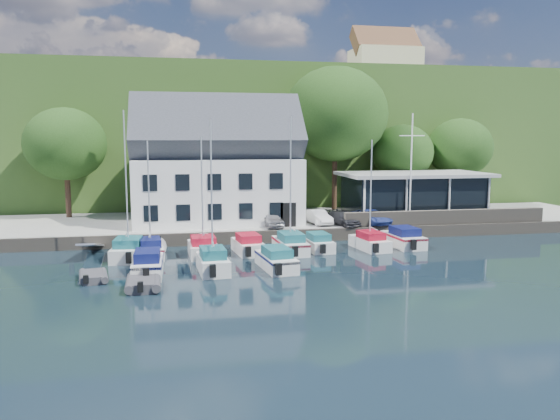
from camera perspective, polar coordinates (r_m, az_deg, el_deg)
The scene contains 34 objects.
ground at distance 33.74m, azimuth 7.68°, elevation -6.75°, with size 180.00×180.00×0.00m, color black.
quay at distance 50.21m, azimuth 1.39°, elevation -1.36°, with size 60.00×13.00×1.00m, color #9C9C96.
quay_face at distance 43.97m, azimuth 3.17°, elevation -2.66°, with size 60.00×0.30×1.00m, color #645C50.
hillside at distance 93.57m, azimuth -4.37°, elevation 7.38°, with size 160.00×75.00×16.00m, color #375821.
field_patch at distance 102.96m, azimuth -0.40°, elevation 11.96°, with size 50.00×30.00×0.30m, color #626B35.
farmhouse at distance 89.88m, azimuth 10.89°, elevation 15.00°, with size 10.40×7.00×8.20m, color beige, non-canonical shape.
harbor_building at distance 47.71m, azimuth -6.60°, elevation 3.98°, with size 14.40×8.20×8.70m, color white, non-canonical shape.
club_pavilion at distance 51.92m, azimuth 13.71°, elevation 1.56°, with size 13.20×7.20×4.10m, color black, non-canonical shape.
seawall at distance 48.43m, azimuth 16.98°, elevation -0.71°, with size 18.00×0.50×1.20m, color #645C50.
gangway at distance 41.29m, azimuth -19.01°, elevation -4.44°, with size 1.20×6.00×1.40m, color silver, non-canonical shape.
car_silver at distance 44.99m, azimuth -0.92°, elevation -0.96°, with size 1.47×3.65×1.24m, color #A4A5A9.
car_white at distance 46.46m, azimuth 3.95°, elevation -0.73°, with size 1.28×3.68×1.21m, color silver.
car_dgrey at distance 46.19m, azimuth 6.57°, elevation -0.85°, with size 1.60×3.94×1.14m, color #2B2B30.
car_blue at distance 47.02m, azimuth 9.51°, elevation -0.65°, with size 1.53×3.87×1.32m, color #2E418E.
flagpole at distance 47.63m, azimuth 13.53°, elevation 4.19°, with size 2.24×0.20×9.33m, color white, non-canonical shape.
tree_0 at distance 53.62m, azimuth -21.42°, elevation 4.61°, with size 7.34×7.34×10.03m, color #17340F, non-canonical shape.
tree_1 at distance 52.58m, azimuth -11.20°, elevation 4.33°, with size 6.51×6.51×8.90m, color #17340F, non-canonical shape.
tree_2 at distance 53.70m, azimuth -3.21°, elevation 5.26°, with size 7.52×7.52×10.27m, color #17340F, non-canonical shape.
tree_3 at distance 55.42m, azimuth 5.78°, elevation 7.40°, with size 10.48×10.48×14.33m, color #17340F, non-canonical shape.
tree_4 at distance 57.74m, azimuth 12.65°, elevation 4.44°, with size 6.32×6.32×8.63m, color #17340F, non-canonical shape.
tree_5 at distance 60.77m, azimuth 18.20°, elevation 4.71°, with size 6.81×6.81×9.31m, color #17340F, non-canonical shape.
boat_r1_0 at distance 38.45m, azimuth -15.75°, elevation 1.83°, with size 2.17×5.88×9.29m, color silver, non-canonical shape.
boat_r1_1 at distance 38.67m, azimuth -13.53°, elevation 1.30°, with size 1.78×5.39×8.44m, color silver, non-canonical shape.
boat_r1_2 at distance 38.41m, azimuth -8.14°, elevation 1.71°, with size 2.13×5.38×8.86m, color silver, non-canonical shape.
boat_r1_3 at distance 39.55m, azimuth -3.37°, elevation -3.48°, with size 1.90×5.38×1.45m, color silver, non-canonical shape.
boat_r1_4 at distance 39.12m, azimuth 1.10°, elevation 2.17°, with size 2.00×6.00×9.24m, color silver, non-canonical shape.
boat_r1_5 at distance 40.58m, azimuth 3.97°, elevation -3.28°, with size 1.76×5.08×1.34m, color silver, non-canonical shape.
boat_r1_6 at distance 40.92m, azimuth 9.47°, elevation 1.73°, with size 1.87×5.53×8.42m, color silver, non-canonical shape.
boat_r1_7 at distance 42.89m, azimuth 12.76°, elevation -2.72°, with size 2.12×5.90×1.55m, color silver, non-canonical shape.
boat_r2_0 at distance 34.27m, azimuth -13.65°, elevation -5.33°, with size 1.90×5.93×1.56m, color silver, non-canonical shape.
boat_r2_1 at distance 33.65m, azimuth -7.16°, elevation 1.53°, with size 1.88×5.63×9.59m, color silver, non-canonical shape.
boat_r2_2 at distance 34.81m, azimuth -0.40°, elevation -5.00°, with size 1.90×6.12×1.45m, color silver, non-canonical shape.
dinghy_0 at distance 33.93m, azimuth -18.93°, elevation -6.46°, with size 1.65×2.75×0.64m, color #3B3B40, non-canonical shape.
dinghy_1 at distance 31.46m, azimuth -14.11°, elevation -7.25°, with size 1.97×3.28×0.77m, color #3B3B40, non-canonical shape.
Camera 1 is at (-10.44, -30.99, 8.32)m, focal length 35.00 mm.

